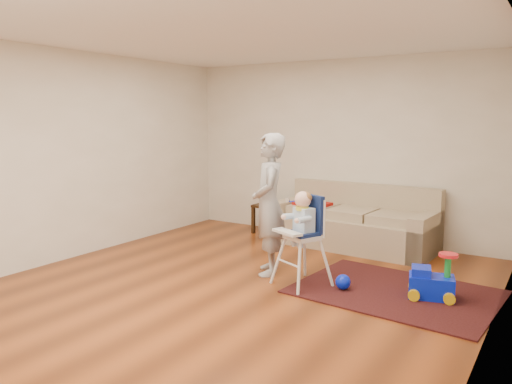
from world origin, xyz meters
The scene contains 9 objects.
ground centered at (0.00, 0.00, 0.00)m, with size 5.50×5.50×0.00m, color #54260E.
room_envelope centered at (0.00, 0.53, 1.88)m, with size 5.04×5.52×2.72m.
sofa centered at (0.44, 2.30, 0.44)m, with size 2.32×1.07×0.88m.
side_table centered at (-1.02, 2.46, 0.23)m, with size 0.46×0.46×0.46m, color black, non-canonical shape.
area_rug centered at (1.53, 0.74, 0.01)m, with size 2.00×1.50×0.02m, color black.
ride_on_toy centered at (1.89, 0.75, 0.26)m, with size 0.44×0.31×0.48m, color #081FE7, non-canonical shape.
toy_ball centered at (1.04, 0.50, 0.10)m, with size 0.16×0.16×0.16m, color #081FE7.
high_chair centered at (0.58, 0.43, 0.51)m, with size 0.65×0.65×1.06m.
adult centered at (0.05, 0.61, 0.83)m, with size 0.61×0.40×1.66m, color #9D9D9F.
Camera 1 is at (2.99, -4.33, 1.83)m, focal length 35.00 mm.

